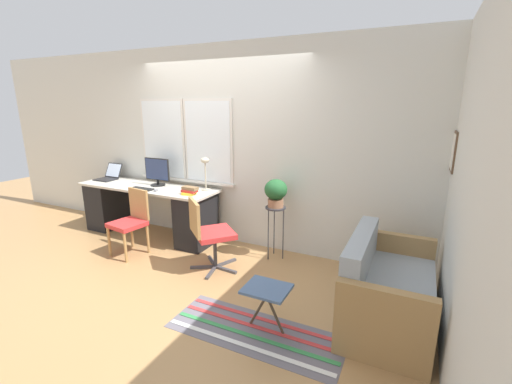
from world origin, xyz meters
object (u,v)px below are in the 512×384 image
Objects in this scene: desk_lamp at (205,166)px; book_stack at (190,191)px; desk_chair_wooden at (131,220)px; monitor at (157,172)px; keyboard at (142,189)px; laptop at (109,176)px; potted_plant at (276,192)px; couch_loveseat at (385,292)px; office_chair_swivel at (209,232)px; mouse at (156,190)px; folding_stool at (267,292)px; plant_stand at (275,214)px.

desk_lamp is 0.42m from book_stack.
desk_chair_wooden is at bearing -142.20° from book_stack.
monitor reaches higher than keyboard.
laptop is 0.83× the size of monitor.
couch_loveseat is at bearing -29.45° from potted_plant.
book_stack is 2.67m from couch_loveseat.
desk_lamp is 0.52× the size of office_chair_swivel.
keyboard is 0.77m from book_stack.
monitor is 1.22× the size of keyboard.
office_chair_swivel is (0.51, -0.72, -0.63)m from desk_lamp.
desk_lamp is at bearing 5.36° from monitor.
mouse is 0.20× the size of potted_plant.
monitor is 0.50× the size of desk_chair_wooden.
couch_loveseat is (2.56, -0.58, -0.52)m from book_stack.
folding_stool is at bearing -30.08° from monitor.
couch_loveseat is (3.33, -0.51, -0.48)m from keyboard.
monitor is 1.03× the size of folding_stool.
book_stack is at bearing 77.28° from couch_loveseat.
mouse is 1.70m from plant_stand.
monitor reaches higher than desk_chair_wooden.
couch_loveseat reaches higher than plant_stand.
monitor is 1.88m from potted_plant.
monitor is 5.88× the size of mouse.
laptop is at bearing 164.34° from keyboard.
laptop is at bearing 173.30° from book_stack.
desk_chair_wooden is at bearing -158.49° from potted_plant.
mouse is 0.11× the size of plant_stand.
office_chair_swivel is (2.30, -0.62, -0.34)m from laptop.
book_stack is at bearing -169.16° from potted_plant.
office_chair_swivel is 1.28× the size of plant_stand.
book_stack is (0.52, 0.07, 0.03)m from mouse.
desk_lamp is at bearing 23.43° from keyboard.
office_chair_swivel is 0.87m from plant_stand.
keyboard is 0.76× the size of desk_lamp.
desk_lamp is 2.27m from folding_stool.
keyboard reaches higher than folding_stool.
office_chair_swivel is 0.96m from potted_plant.
desk_lamp reaches higher than potted_plant.
desk_lamp reaches higher than plant_stand.
monitor is at bearing 15.06° from office_chair_swivel.
desk_lamp is 1.11× the size of folding_stool.
laptop is 0.86× the size of folding_stool.
folding_stool is at bearing -35.13° from book_stack.
monitor is 0.81m from desk_lamp.
mouse is 0.76m from desk_lamp.
monitor is 0.62× the size of plant_stand.
keyboard is 0.27× the size of couch_loveseat.
book_stack is at bearing -101.72° from desk_lamp.
plant_stand is at bearing -26.57° from potted_plant.
laptop reaches higher than couch_loveseat.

